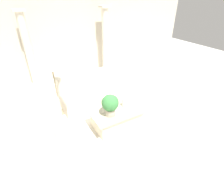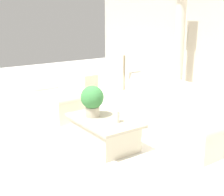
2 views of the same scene
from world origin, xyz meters
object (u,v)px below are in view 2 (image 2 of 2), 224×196
object	(u,v)px
sofa_long	(168,115)
floor_lamp	(124,50)
coffee_table	(104,132)
potted_plant	(92,99)
loveseat	(65,96)

from	to	relation	value
sofa_long	floor_lamp	world-z (taller)	floor_lamp
coffee_table	potted_plant	distance (m)	0.53
loveseat	potted_plant	world-z (taller)	potted_plant
sofa_long	potted_plant	distance (m)	1.35
sofa_long	loveseat	bearing A→B (deg)	-156.56
potted_plant	floor_lamp	world-z (taller)	floor_lamp
loveseat	coffee_table	xyz separation A→B (m)	(1.82, -0.27, -0.12)
coffee_table	floor_lamp	xyz separation A→B (m)	(-1.01, 1.15, 1.07)
floor_lamp	loveseat	bearing A→B (deg)	-132.58
potted_plant	floor_lamp	distance (m)	1.58
sofa_long	coffee_table	size ratio (longest dim) A/B	1.95
loveseat	floor_lamp	bearing A→B (deg)	47.42
potted_plant	floor_lamp	bearing A→B (deg)	123.18
sofa_long	potted_plant	world-z (taller)	potted_plant
coffee_table	floor_lamp	world-z (taller)	floor_lamp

